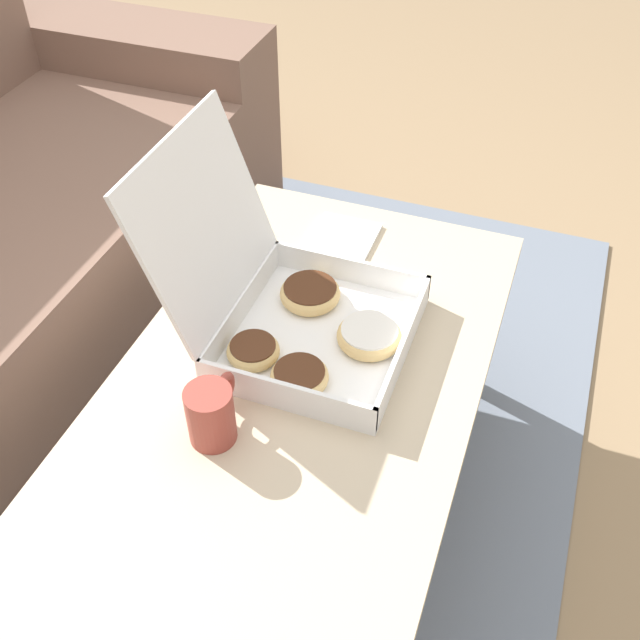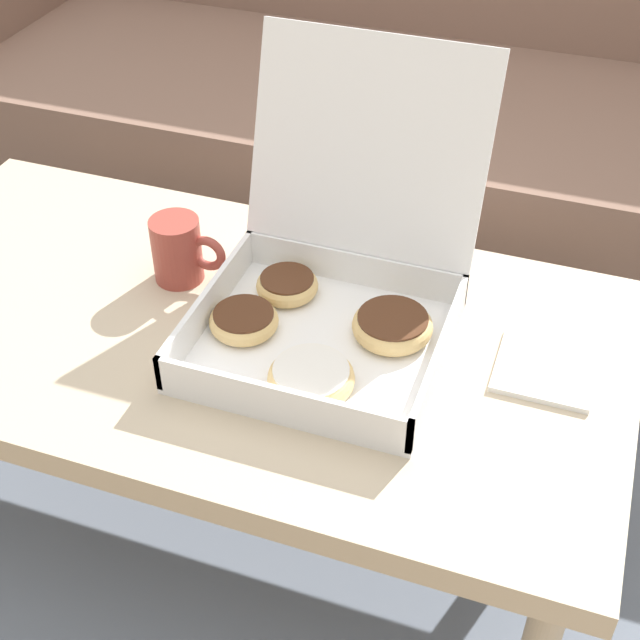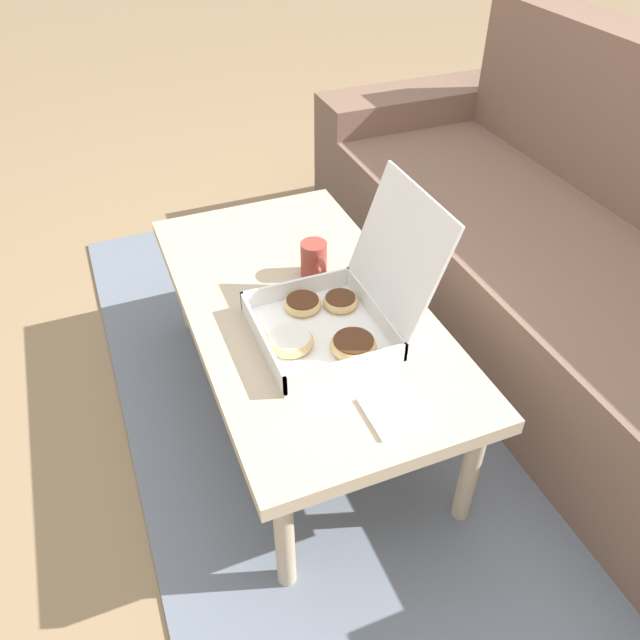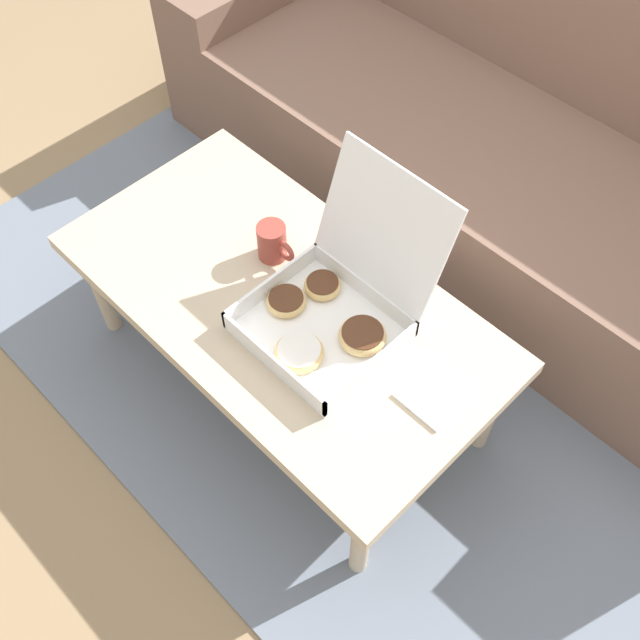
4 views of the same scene
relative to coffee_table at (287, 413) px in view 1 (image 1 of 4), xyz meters
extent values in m
plane|color=#937756|center=(0.00, 0.12, -0.36)|extent=(12.00, 12.00, 0.00)
cube|color=slate|center=(0.00, 0.42, -0.36)|extent=(2.34, 1.87, 0.01)
cube|color=#7A5B4C|center=(0.99, 0.87, -0.10)|extent=(0.24, 0.81, 0.52)
cube|color=#C6B293|center=(0.00, 0.00, 0.02)|extent=(1.12, 0.59, 0.04)
cylinder|color=#C6B293|center=(0.50, -0.23, -0.18)|extent=(0.04, 0.04, 0.36)
cylinder|color=#C6B293|center=(0.50, 0.23, -0.18)|extent=(0.04, 0.04, 0.36)
cube|color=white|center=(0.14, -0.01, 0.04)|extent=(0.33, 0.30, 0.01)
cube|color=white|center=(0.14, -0.15, 0.07)|extent=(0.33, 0.01, 0.05)
cube|color=white|center=(0.14, 0.14, 0.07)|extent=(0.33, 0.01, 0.05)
cube|color=white|center=(-0.02, -0.01, 0.07)|extent=(0.01, 0.30, 0.05)
cube|color=white|center=(0.30, -0.01, 0.07)|extent=(0.01, 0.30, 0.05)
cube|color=white|center=(0.14, 0.19, 0.24)|extent=(0.33, 0.10, 0.29)
torus|color=#E5BC75|center=(0.06, 0.08, 0.06)|extent=(0.09, 0.09, 0.03)
cylinder|color=#472614|center=(0.06, 0.08, 0.07)|extent=(0.08, 0.08, 0.01)
torus|color=#E5BC75|center=(0.16, -0.09, 0.06)|extent=(0.11, 0.11, 0.03)
cylinder|color=white|center=(0.16, -0.09, 0.07)|extent=(0.10, 0.10, 0.01)
torus|color=#E5BC75|center=(0.03, -0.01, 0.06)|extent=(0.10, 0.10, 0.03)
cylinder|color=#472614|center=(0.03, -0.01, 0.07)|extent=(0.08, 0.08, 0.01)
torus|color=#E5BC75|center=(0.23, 0.04, 0.06)|extent=(0.11, 0.11, 0.03)
cylinder|color=#472614|center=(0.23, 0.04, 0.07)|extent=(0.10, 0.10, 0.01)
cylinder|color=#993D33|center=(-0.11, 0.08, 0.09)|extent=(0.07, 0.07, 0.10)
torus|color=#993D33|center=(-0.06, 0.08, 0.09)|extent=(0.06, 0.01, 0.06)
cube|color=white|center=(0.43, 0.05, 0.04)|extent=(0.13, 0.13, 0.01)
camera|label=1|loc=(-0.72, -0.32, 0.95)|focal=42.00mm
camera|label=2|loc=(0.44, -0.86, 0.84)|focal=50.00mm
camera|label=3|loc=(1.21, -0.44, 1.04)|focal=35.00mm
camera|label=4|loc=(0.83, -0.70, 1.47)|focal=42.00mm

